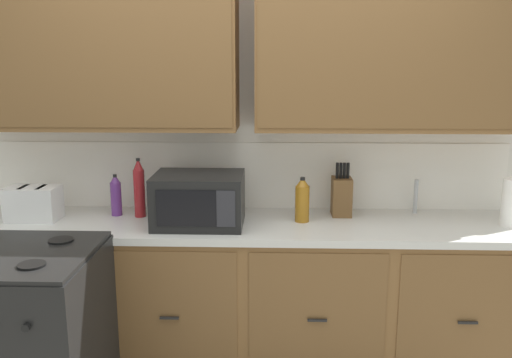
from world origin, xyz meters
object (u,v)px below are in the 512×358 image
Objects in this scene: bottle_amber at (302,200)px; bottle_red at (139,188)px; microwave at (199,200)px; bottle_violet at (116,195)px; stove_range at (18,348)px; toaster at (34,203)px; knife_block at (341,196)px.

bottle_red is at bearing 175.86° from bottle_amber.
bottle_violet is at bearing 161.63° from microwave.
bottle_red reaches higher than stove_range.
microwave is 1.71× the size of toaster.
knife_block is 0.91× the size of bottle_red.
bottle_violet is at bearing -177.98° from knife_block.
stove_range is at bearing -153.69° from knife_block.
stove_range is at bearing -120.81° from bottle_red.
bottle_violet is (-0.50, 0.17, -0.02)m from microwave.
toaster is 0.82× the size of bottle_red.
knife_block is 0.27m from bottle_amber.
stove_range is 1.98× the size of microwave.
knife_block is at bearing 26.31° from stove_range.
stove_range is at bearing -144.08° from microwave.
knife_block reaches higher than toaster.
toaster is 1.16× the size of bottle_violet.
bottle_violet reaches higher than stove_range.
bottle_amber is 0.93m from bottle_red.
bottle_red is (-1.16, -0.07, 0.05)m from knife_block.
toaster is 0.90× the size of knife_block.
toaster reaches higher than stove_range.
stove_range is at bearing -111.05° from bottle_violet.
toaster is (-0.94, 0.06, -0.04)m from microwave.
toaster is 1.50m from bottle_amber.
toaster is at bearing -171.69° from bottle_red.
bottle_red reaches higher than microwave.
bottle_red is at bearing -176.64° from knife_block.
bottle_red reaches higher than toaster.
microwave reaches higher than toaster.
knife_block is at bearing 14.97° from microwave.
toaster is 0.45m from bottle_violet.
microwave reaches higher than stove_range.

